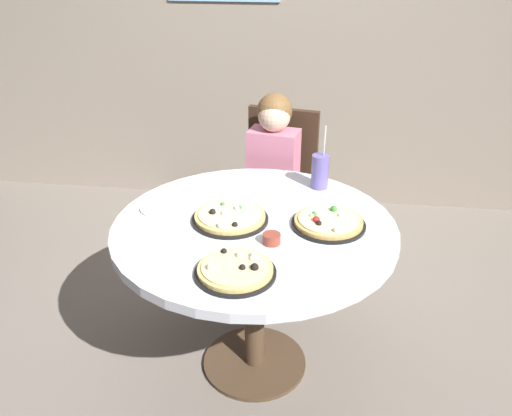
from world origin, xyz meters
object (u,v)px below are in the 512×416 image
object	(u,v)px
pizza_cheese	(235,270)
plate_small	(161,208)
chair_wooden	(278,185)
pizza_veggie	(230,217)
dining_table	(254,246)
sauce_bowl	(272,239)
diner_child	(269,206)
pizza_pepperoni	(328,222)
soda_cup	(320,171)

from	to	relation	value
pizza_cheese	plate_small	size ratio (longest dim) A/B	1.60
chair_wooden	pizza_veggie	xyz separation A→B (m)	(-0.12, -0.86, 0.24)
dining_table	sauce_bowl	world-z (taller)	sauce_bowl
diner_child	plate_small	xyz separation A→B (m)	(-0.40, -0.61, 0.27)
chair_wooden	pizza_pepperoni	size ratio (longest dim) A/B	3.14
pizza_veggie	pizza_pepperoni	bearing A→B (deg)	1.29
dining_table	plate_small	world-z (taller)	plate_small
chair_wooden	pizza_pepperoni	xyz separation A→B (m)	(0.28, -0.85, 0.24)
pizza_pepperoni	plate_small	xyz separation A→B (m)	(-0.71, 0.06, -0.01)
pizza_veggie	plate_small	xyz separation A→B (m)	(-0.31, 0.06, -0.01)
plate_small	diner_child	bearing A→B (deg)	56.76
diner_child	pizza_pepperoni	bearing A→B (deg)	-64.90
chair_wooden	soda_cup	world-z (taller)	soda_cup
pizza_veggie	sauce_bowl	world-z (taller)	pizza_veggie
chair_wooden	sauce_bowl	xyz separation A→B (m)	(0.07, -1.01, 0.24)
chair_wooden	soda_cup	size ratio (longest dim) A/B	3.10
sauce_bowl	pizza_cheese	bearing A→B (deg)	-114.47
pizza_cheese	sauce_bowl	world-z (taller)	pizza_cheese
pizza_cheese	pizza_pepperoni	xyz separation A→B (m)	(0.32, 0.39, -0.00)
pizza_cheese	soda_cup	size ratio (longest dim) A/B	0.94
sauce_bowl	plate_small	world-z (taller)	sauce_bowl
pizza_veggie	sauce_bowl	distance (m)	0.25
soda_cup	plate_small	world-z (taller)	soda_cup
pizza_pepperoni	diner_child	bearing A→B (deg)	115.10
chair_wooden	pizza_pepperoni	distance (m)	0.92
pizza_veggie	plate_small	bearing A→B (deg)	168.35
pizza_veggie	pizza_cheese	xyz separation A→B (m)	(0.09, -0.38, 0.00)
chair_wooden	diner_child	bearing A→B (deg)	-99.59
chair_wooden	pizza_cheese	distance (m)	1.26
dining_table	pizza_pepperoni	size ratio (longest dim) A/B	3.86
chair_wooden	dining_table	bearing A→B (deg)	-91.09
sauce_bowl	chair_wooden	bearing A→B (deg)	93.85
pizza_veggie	pizza_pepperoni	xyz separation A→B (m)	(0.40, 0.01, 0.00)
pizza_veggie	pizza_cheese	bearing A→B (deg)	-77.16
sauce_bowl	plate_small	size ratio (longest dim) A/B	0.39
pizza_pepperoni	plate_small	bearing A→B (deg)	175.60
soda_cup	plate_small	xyz separation A→B (m)	(-0.67, -0.31, -0.08)
dining_table	pizza_pepperoni	world-z (taller)	pizza_pepperoni
chair_wooden	pizza_cheese	bearing A→B (deg)	-91.58
pizza_pepperoni	soda_cup	distance (m)	0.38
dining_table	sauce_bowl	bearing A→B (deg)	-58.54
chair_wooden	diner_child	size ratio (longest dim) A/B	0.88
soda_cup	pizza_veggie	bearing A→B (deg)	-133.42
soda_cup	plate_small	distance (m)	0.74
pizza_veggie	pizza_cheese	distance (m)	0.39
dining_table	pizza_veggie	xyz separation A→B (m)	(-0.10, 0.02, 0.12)
soda_cup	sauce_bowl	xyz separation A→B (m)	(-0.17, -0.53, -0.06)
pizza_pepperoni	plate_small	size ratio (longest dim) A/B	1.68
diner_child	pizza_pepperoni	distance (m)	0.79
soda_cup	sauce_bowl	size ratio (longest dim) A/B	4.38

